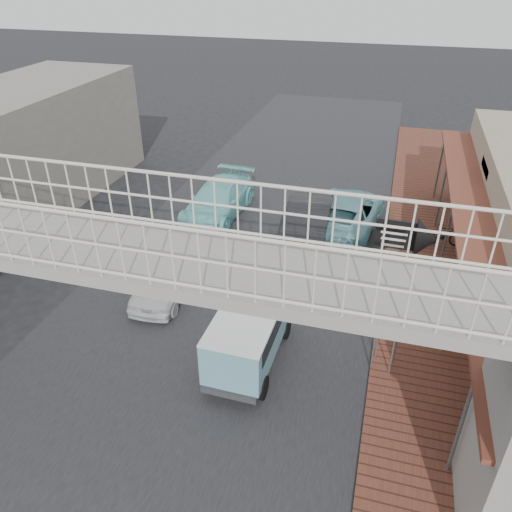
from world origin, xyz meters
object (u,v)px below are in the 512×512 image
Objects in this scene: white_hatchback at (166,277)px; motorcycle_near at (449,303)px; angkot_far at (218,200)px; dark_sedan at (307,225)px; street_clock at (394,296)px; arrow_sign at (422,239)px; motorcycle_far at (445,235)px; angkot_curb at (348,212)px; angkot_van at (249,330)px.

white_hatchback is 2.07× the size of motorcycle_near.
dark_sedan is at bearing -15.86° from angkot_far.
street_clock is (-1.79, -2.76, 1.82)m from motorcycle_near.
arrow_sign reaches higher than white_hatchback.
angkot_far is at bearing 144.22° from street_clock.
dark_sedan is 5.31m from motorcycle_far.
dark_sedan reaches higher than angkot_curb.
street_clock reaches higher than motorcycle_far.
angkot_far is 10.82m from street_clock.
motorcycle_far is (0.06, 4.62, -0.02)m from motorcycle_near.
angkot_curb is at bearing 113.50° from street_clock.
dark_sedan is 0.92× the size of angkot_curb.
white_hatchback is 0.77× the size of dark_sedan.
white_hatchback is 1.20× the size of arrow_sign.
motorcycle_near is at bearing 66.80° from street_clock.
angkot_far is 9.34m from motorcycle_far.
street_clock is (3.34, -6.26, 1.59)m from dark_sedan.
white_hatchback reaches higher than motorcycle_near.
angkot_van reaches higher than white_hatchback.
angkot_curb is 5.55m from angkot_far.
angkot_curb is at bearing 117.79° from arrow_sign.
arrow_sign is at bearing -42.67° from dark_sedan.
motorcycle_near is 0.65× the size of street_clock.
street_clock is (1.95, -7.98, 1.66)m from angkot_curb.
angkot_van is (3.89, -8.42, 0.38)m from angkot_far.
motorcycle_far is (5.45, 8.16, -0.55)m from angkot_van.
motorcycle_far is (3.80, -0.61, -0.18)m from angkot_curb.
arrow_sign is (-1.12, 0.06, 2.05)m from motorcycle_near.
angkot_van is 3.90m from street_clock.
angkot_van is 1.99× the size of motorcycle_near.
street_clock is at bearing 149.56° from motorcycle_near.
motorcycle_far is (5.19, 1.12, -0.24)m from dark_sedan.
angkot_van is at bearing 139.94° from motorcycle_far.
angkot_van is at bearing -62.70° from angkot_far.
angkot_far is 1.61× the size of arrow_sign.
street_clock is (7.49, -7.64, 1.66)m from angkot_far.
white_hatchback is 9.04m from motorcycle_near.
angkot_van is at bearing -37.93° from white_hatchback.
motorcycle_near is at bearing 34.38° from angkot_van.
white_hatchback reaches higher than motorcycle_far.
angkot_far is at bearing 82.08° from motorcycle_far.
motorcycle_far is at bearing 176.37° from angkot_curb.
dark_sedan is 5.58m from arrow_sign.
white_hatchback is 2.47× the size of motorcycle_far.
angkot_curb is at bearing 74.60° from motorcycle_far.
white_hatchback is at bearing 55.85° from angkot_curb.
street_clock reaches higher than angkot_curb.
angkot_far is 2.79× the size of motorcycle_near.
dark_sedan is 1.75× the size of street_clock.
motorcycle_far is at bearing 1.80° from motorcycle_near.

